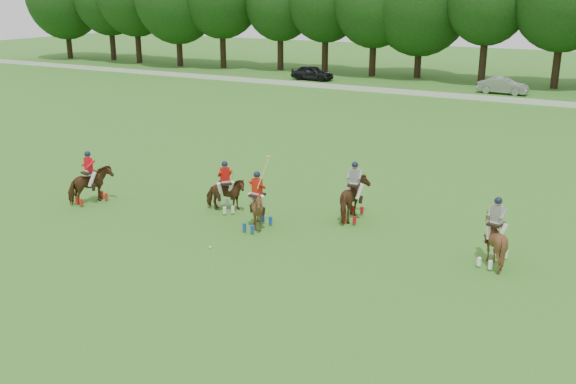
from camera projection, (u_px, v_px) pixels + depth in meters
The scene contains 10 objects.
ground at pixel (168, 251), 22.64m from camera, with size 180.00×180.00×0.00m, color #2C7421.
boundary_rail at pixel (454, 96), 54.31m from camera, with size 120.00×0.10×0.44m, color white.
car_left at pixel (312, 73), 65.15m from camera, with size 1.76×4.38×1.49m, color black.
car_mid at pixel (503, 86), 56.50m from camera, with size 1.49×4.27×1.41m, color #949398.
polo_red_a at pixel (90, 185), 27.46m from camera, with size 1.39×2.05×2.30m.
polo_red_b at pixel (226, 194), 26.47m from camera, with size 1.84×1.86×2.15m.
polo_red_c at pixel (257, 209), 24.46m from camera, with size 1.42×1.57×2.84m.
polo_stripe_a at pixel (354, 199), 25.45m from camera, with size 1.30×2.13×2.40m.
polo_stripe_b at pixel (494, 240), 21.32m from camera, with size 1.62×1.75×2.35m.
polo_ball at pixel (210, 247), 22.84m from camera, with size 0.09×0.09×0.09m, color white.
Camera 1 is at (13.82, -16.32, 8.81)m, focal length 40.00 mm.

